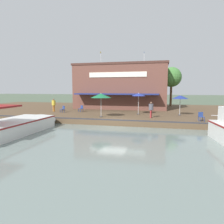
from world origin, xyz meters
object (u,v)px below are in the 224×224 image
object	(u,v)px
patio_umbrella_mid_patio_left	(180,97)
motorboat_far_downstream	(17,125)
cafe_chair_back_row_seat	(201,116)
person_at_quay_edge	(54,103)
tree_behind_restaurant	(128,81)
waterfront_restaurant	(122,87)
patio_umbrella_far_corner	(101,96)
person_near_entrance	(151,108)
cafe_chair_facing_river	(63,109)
cafe_chair_under_first_umbrella	(81,108)
tree_downstream_bank	(171,78)
patio_umbrella_mid_patio_right	(139,95)

from	to	relation	value
patio_umbrella_mid_patio_left	motorboat_far_downstream	distance (m)	16.98
cafe_chair_back_row_seat	person_at_quay_edge	size ratio (longest dim) A/B	0.49
tree_behind_restaurant	waterfront_restaurant	bearing A→B (deg)	-3.73
person_at_quay_edge	motorboat_far_downstream	size ratio (longest dim) A/B	0.18
cafe_chair_back_row_seat	patio_umbrella_far_corner	bearing A→B (deg)	-92.89
person_near_entrance	patio_umbrella_mid_patio_left	bearing A→B (deg)	132.40
cafe_chair_facing_river	person_near_entrance	world-z (taller)	person_near_entrance
patio_umbrella_far_corner	cafe_chair_back_row_seat	bearing A→B (deg)	87.11
patio_umbrella_mid_patio_left	motorboat_far_downstream	world-z (taller)	patio_umbrella_mid_patio_left
waterfront_restaurant	cafe_chair_under_first_umbrella	xyz separation A→B (m)	(6.97, -4.10, -2.91)
patio_umbrella_mid_patio_left	person_at_quay_edge	world-z (taller)	patio_umbrella_mid_patio_left
cafe_chair_under_first_umbrella	waterfront_restaurant	bearing A→B (deg)	149.55
cafe_chair_facing_river	tree_behind_restaurant	world-z (taller)	tree_behind_restaurant
person_near_entrance	tree_behind_restaurant	world-z (taller)	tree_behind_restaurant
person_near_entrance	tree_downstream_bank	xyz separation A→B (m)	(-14.80, 2.55, 3.86)
patio_umbrella_mid_patio_left	cafe_chair_back_row_seat	size ratio (longest dim) A/B	2.75
waterfront_restaurant	patio_umbrella_mid_patio_right	size ratio (longest dim) A/B	5.54
person_near_entrance	person_at_quay_edge	world-z (taller)	person_at_quay_edge
patio_umbrella_mid_patio_right	tree_downstream_bank	distance (m)	13.12
cafe_chair_back_row_seat	person_near_entrance	world-z (taller)	person_near_entrance
waterfront_restaurant	person_at_quay_edge	size ratio (longest dim) A/B	8.16
cafe_chair_facing_river	cafe_chair_back_row_seat	xyz separation A→B (m)	(3.41, 15.89, 0.00)
tree_downstream_bank	cafe_chair_back_row_seat	bearing A→B (deg)	7.54
person_near_entrance	person_at_quay_edge	size ratio (longest dim) A/B	0.97
waterfront_restaurant	cafe_chair_facing_river	xyz separation A→B (m)	(8.12, -6.14, -2.91)
waterfront_restaurant	cafe_chair_under_first_umbrella	size ratio (longest dim) A/B	16.52
cafe_chair_back_row_seat	tree_downstream_bank	bearing A→B (deg)	-172.46
patio_umbrella_mid_patio_left	patio_umbrella_far_corner	bearing A→B (deg)	-67.10
cafe_chair_facing_river	cafe_chair_under_first_umbrella	bearing A→B (deg)	119.39
cafe_chair_back_row_seat	tree_downstream_bank	world-z (taller)	tree_downstream_bank
patio_umbrella_far_corner	cafe_chair_facing_river	size ratio (longest dim) A/B	3.02
patio_umbrella_mid_patio_left	motorboat_far_downstream	xyz separation A→B (m)	(10.12, -13.49, -2.00)
cafe_chair_back_row_seat	cafe_chair_facing_river	bearing A→B (deg)	-102.13
patio_umbrella_mid_patio_right	cafe_chair_facing_river	size ratio (longest dim) A/B	2.98
patio_umbrella_mid_patio_left	tree_downstream_bank	xyz separation A→B (m)	(-11.96, -0.57, 2.82)
cafe_chair_under_first_umbrella	person_near_entrance	distance (m)	9.81
tree_downstream_bank	tree_behind_restaurant	bearing A→B (deg)	-88.92
patio_umbrella_mid_patio_left	cafe_chair_facing_river	distance (m)	14.45
patio_umbrella_far_corner	person_near_entrance	distance (m)	5.42
cafe_chair_facing_river	person_near_entrance	size ratio (longest dim) A/B	0.51
cafe_chair_under_first_umbrella	tree_downstream_bank	xyz separation A→B (m)	(-11.42, 11.74, 4.43)
cafe_chair_back_row_seat	motorboat_far_downstream	world-z (taller)	motorboat_far_downstream
patio_umbrella_far_corner	motorboat_far_downstream	distance (m)	8.65
waterfront_restaurant	person_at_quay_edge	xyz separation A→B (m)	(7.52, -7.76, -2.30)
person_at_quay_edge	patio_umbrella_far_corner	bearing A→B (deg)	65.25
patio_umbrella_mid_patio_left	waterfront_restaurant	bearing A→B (deg)	-132.48
person_at_quay_edge	tree_behind_restaurant	size ratio (longest dim) A/B	0.26
patio_umbrella_far_corner	person_at_quay_edge	world-z (taller)	patio_umbrella_far_corner
patio_umbrella_far_corner	tree_downstream_bank	world-z (taller)	tree_downstream_bank
patio_umbrella_mid_patio_left	person_near_entrance	world-z (taller)	patio_umbrella_mid_patio_left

